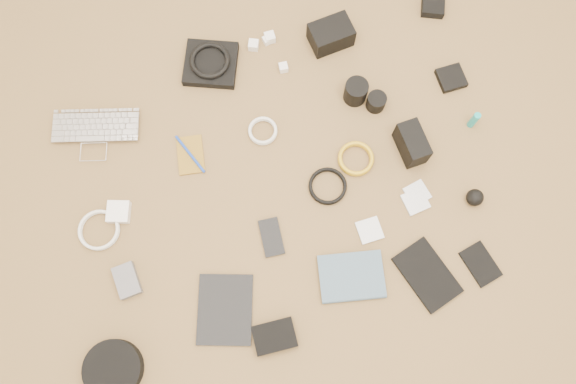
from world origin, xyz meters
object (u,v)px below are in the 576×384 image
object	(u,v)px
laptop	(95,138)
headphone_case	(113,369)
phone	(271,237)
tablet	(225,309)
dslr_camera	(331,35)
paperback	(355,301)

from	to	relation	value
laptop	headphone_case	distance (m)	0.74
phone	tablet	bearing A→B (deg)	-134.74
dslr_camera	headphone_case	world-z (taller)	dslr_camera
dslr_camera	tablet	world-z (taller)	dslr_camera
dslr_camera	paperback	bearing A→B (deg)	-108.99
laptop	paperback	distance (m)	1.00
dslr_camera	paperback	size ratio (longest dim) A/B	0.71
laptop	tablet	distance (m)	0.72
dslr_camera	paperback	xyz separation A→B (m)	(-0.20, -0.88, -0.03)
laptop	phone	world-z (taller)	laptop
laptop	paperback	world-z (taller)	laptop
headphone_case	paperback	distance (m)	0.75
headphone_case	paperback	size ratio (longest dim) A/B	0.87
headphone_case	tablet	bearing A→B (deg)	11.82
dslr_camera	phone	xyz separation A→B (m)	(-0.39, -0.62, -0.04)
dslr_camera	headphone_case	distance (m)	1.29
phone	paperback	size ratio (longest dim) A/B	0.61
dslr_camera	paperback	distance (m)	0.90
phone	paperback	xyz separation A→B (m)	(0.19, -0.26, 0.01)
laptop	headphone_case	bearing A→B (deg)	-81.82
phone	paperback	distance (m)	0.33
laptop	phone	xyz separation A→B (m)	(0.47, -0.49, -0.01)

